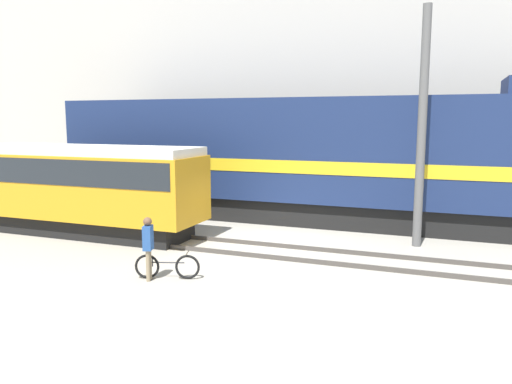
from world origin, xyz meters
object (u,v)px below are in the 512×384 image
object	(u,v)px
streetcar	(86,184)
freight_locomotive	(300,158)
bicycle	(167,267)
person	(148,242)
utility_pole_left	(422,129)

from	to	relation	value
streetcar	freight_locomotive	bearing A→B (deg)	37.88
bicycle	person	distance (m)	0.86
freight_locomotive	streetcar	xyz separation A→B (m)	(-6.69, -5.20, -0.78)
freight_locomotive	bicycle	size ratio (longest dim) A/B	12.52
bicycle	utility_pole_left	size ratio (longest dim) A/B	0.21
person	utility_pole_left	world-z (taller)	utility_pole_left
bicycle	person	bearing A→B (deg)	-144.25
person	utility_pole_left	xyz separation A→B (m)	(6.46, 6.40, 2.91)
freight_locomotive	utility_pole_left	distance (m)	5.70
freight_locomotive	bicycle	distance (m)	9.10
streetcar	person	xyz separation A→B (m)	(5.14, -3.80, -0.84)
person	utility_pole_left	bearing A→B (deg)	44.72
freight_locomotive	bicycle	bearing A→B (deg)	-97.58
freight_locomotive	person	distance (m)	9.28
freight_locomotive	utility_pole_left	bearing A→B (deg)	-27.93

